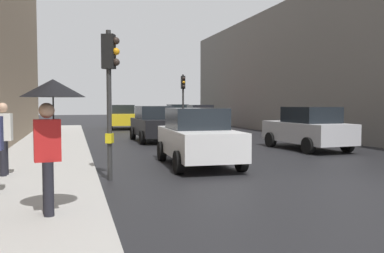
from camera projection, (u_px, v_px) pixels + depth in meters
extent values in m
plane|color=black|center=(370.00, 187.00, 9.65)|extent=(120.00, 120.00, 0.00)
cube|color=#A8A5A0|center=(43.00, 161.00, 13.38)|extent=(2.99, 40.00, 0.16)
cube|color=slate|center=(358.00, 71.00, 28.31)|extent=(12.00, 33.56, 8.16)
cylinder|color=#2D2D2D|center=(183.00, 103.00, 27.64)|extent=(0.12, 0.12, 3.78)
cube|color=black|center=(183.00, 82.00, 27.56)|extent=(0.25, 0.31, 0.84)
cube|color=yellow|center=(183.00, 116.00, 27.69)|extent=(0.20, 0.16, 0.24)
sphere|color=#2D231E|center=(184.00, 78.00, 27.36)|extent=(0.18, 0.18, 0.18)
sphere|color=orange|center=(184.00, 82.00, 27.38)|extent=(0.18, 0.18, 0.18)
sphere|color=#2D231E|center=(184.00, 86.00, 27.39)|extent=(0.18, 0.18, 0.18)
cylinder|color=#2D2D2D|center=(109.00, 106.00, 10.35)|extent=(0.12, 0.12, 3.70)
cube|color=black|center=(109.00, 52.00, 10.27)|extent=(0.37, 0.34, 0.84)
cube|color=yellow|center=(110.00, 138.00, 10.39)|extent=(0.23, 0.25, 0.24)
sphere|color=#2D231E|center=(116.00, 41.00, 10.23)|extent=(0.18, 0.18, 0.18)
sphere|color=orange|center=(116.00, 51.00, 10.25)|extent=(0.18, 0.18, 0.18)
sphere|color=#2D231E|center=(116.00, 62.00, 10.26)|extent=(0.18, 0.18, 0.18)
cube|color=#BCBCC1|center=(307.00, 132.00, 17.24)|extent=(2.11, 4.32, 0.80)
cube|color=black|center=(311.00, 115.00, 16.96)|extent=(1.75, 2.12, 0.64)
cylinder|color=black|center=(271.00, 140.00, 18.22)|extent=(0.27, 0.65, 0.64)
cylinder|color=black|center=(306.00, 138.00, 18.84)|extent=(0.27, 0.65, 0.64)
cylinder|color=black|center=(308.00, 146.00, 15.69)|extent=(0.27, 0.65, 0.64)
cylinder|color=black|center=(347.00, 144.00, 16.31)|extent=(0.27, 0.65, 0.64)
cube|color=red|center=(199.00, 119.00, 31.88)|extent=(1.96, 4.27, 0.80)
cube|color=black|center=(200.00, 109.00, 31.60)|extent=(1.68, 2.06, 0.64)
cylinder|color=black|center=(184.00, 123.00, 33.00)|extent=(0.24, 0.65, 0.64)
cylinder|color=black|center=(206.00, 123.00, 33.43)|extent=(0.24, 0.65, 0.64)
cylinder|color=black|center=(192.00, 125.00, 30.38)|extent=(0.24, 0.65, 0.64)
cylinder|color=black|center=(216.00, 125.00, 30.81)|extent=(0.24, 0.65, 0.64)
cube|color=silver|center=(198.00, 142.00, 12.84)|extent=(1.94, 4.26, 0.80)
cube|color=black|center=(196.00, 118.00, 13.04)|extent=(1.67, 2.05, 0.64)
cylinder|color=black|center=(241.00, 160.00, 11.77)|extent=(0.24, 0.65, 0.64)
cylinder|color=black|center=(179.00, 162.00, 11.34)|extent=(0.24, 0.65, 0.64)
cylinder|color=black|center=(214.00, 150.00, 14.39)|extent=(0.24, 0.65, 0.64)
cylinder|color=black|center=(162.00, 151.00, 13.96)|extent=(0.24, 0.65, 0.64)
cube|color=black|center=(155.00, 127.00, 20.87)|extent=(1.91, 4.25, 0.80)
cube|color=black|center=(154.00, 112.00, 21.06)|extent=(1.65, 2.04, 0.64)
cylinder|color=black|center=(180.00, 137.00, 19.87)|extent=(0.24, 0.65, 0.64)
cylinder|color=black|center=(142.00, 138.00, 19.33)|extent=(0.24, 0.65, 0.64)
cylinder|color=black|center=(166.00, 133.00, 22.44)|extent=(0.24, 0.65, 0.64)
cylinder|color=black|center=(133.00, 133.00, 21.91)|extent=(0.24, 0.65, 0.64)
cube|color=yellow|center=(123.00, 119.00, 30.89)|extent=(2.07, 4.31, 0.80)
cube|color=black|center=(123.00, 109.00, 31.09)|extent=(1.73, 2.10, 0.64)
cylinder|color=black|center=(137.00, 125.00, 29.78)|extent=(0.26, 0.65, 0.64)
cylinder|color=black|center=(111.00, 126.00, 29.41)|extent=(0.26, 0.65, 0.64)
cylinder|color=black|center=(134.00, 123.00, 32.42)|extent=(0.26, 0.65, 0.64)
cylinder|color=black|center=(110.00, 124.00, 32.04)|extent=(0.26, 0.65, 0.64)
cube|color=#2D6038|center=(177.00, 116.00, 39.14)|extent=(1.85, 4.22, 0.80)
cube|color=black|center=(177.00, 108.00, 38.86)|extent=(1.62, 2.02, 0.64)
cylinder|color=black|center=(164.00, 119.00, 40.20)|extent=(0.23, 0.64, 0.64)
cylinder|color=black|center=(182.00, 119.00, 40.71)|extent=(0.23, 0.64, 0.64)
cylinder|color=black|center=(171.00, 121.00, 37.61)|extent=(0.23, 0.64, 0.64)
cylinder|color=black|center=(190.00, 120.00, 38.12)|extent=(0.23, 0.64, 0.64)
cylinder|color=black|center=(48.00, 187.00, 6.72)|extent=(0.16, 0.16, 0.85)
cylinder|color=black|center=(49.00, 189.00, 6.53)|extent=(0.16, 0.16, 0.85)
cube|color=red|center=(47.00, 140.00, 6.58)|extent=(0.43, 0.31, 0.66)
sphere|color=tan|center=(47.00, 110.00, 6.56)|extent=(0.24, 0.24, 0.24)
cylinder|color=black|center=(54.00, 124.00, 6.61)|extent=(0.02, 0.02, 0.90)
cone|color=black|center=(53.00, 88.00, 6.57)|extent=(1.00, 1.00, 0.28)
cylinder|color=black|center=(5.00, 157.00, 10.30)|extent=(0.16, 0.16, 0.85)
cylinder|color=black|center=(3.00, 159.00, 10.11)|extent=(0.16, 0.16, 0.85)
cube|color=silver|center=(3.00, 127.00, 10.16)|extent=(0.42, 0.29, 0.66)
sphere|color=tan|center=(3.00, 108.00, 10.13)|extent=(0.24, 0.24, 0.24)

